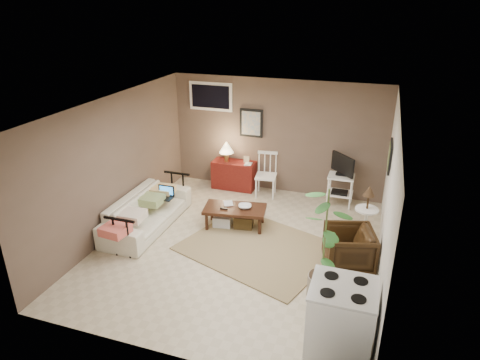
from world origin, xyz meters
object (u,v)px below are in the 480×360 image
(coffee_table, at_px, (235,216))
(tv_stand, at_px, (341,179))
(spindle_chair, at_px, (266,176))
(armchair, at_px, (349,247))
(side_table, at_px, (367,208))
(sofa, at_px, (147,206))
(stove, at_px, (341,321))
(potted_plant, at_px, (325,241))
(red_console, at_px, (233,172))

(coffee_table, xyz_separation_m, tv_stand, (1.70, 1.53, 0.33))
(spindle_chair, relative_size, armchair, 1.26)
(side_table, bearing_deg, sofa, -169.36)
(tv_stand, relative_size, stove, 1.12)
(sofa, distance_m, tv_stand, 3.79)
(tv_stand, relative_size, potted_plant, 0.64)
(coffee_table, relative_size, spindle_chair, 1.28)
(tv_stand, height_order, stove, tv_stand)
(coffee_table, relative_size, stove, 1.23)
(spindle_chair, xyz_separation_m, tv_stand, (1.53, 0.01, 0.13))
(red_console, bearing_deg, sofa, -113.13)
(sofa, relative_size, tv_stand, 1.94)
(coffee_table, relative_size, tv_stand, 1.10)
(red_console, bearing_deg, tv_stand, -3.15)
(red_console, bearing_deg, spindle_chair, -9.84)
(spindle_chair, bearing_deg, coffee_table, -96.52)
(potted_plant, relative_size, stove, 1.75)
(spindle_chair, relative_size, tv_stand, 0.86)
(coffee_table, distance_m, sofa, 1.59)
(sofa, relative_size, spindle_chair, 2.24)
(coffee_table, distance_m, side_table, 2.31)
(coffee_table, bearing_deg, stove, -49.24)
(spindle_chair, distance_m, tv_stand, 1.54)
(spindle_chair, distance_m, stove, 4.46)
(sofa, bearing_deg, stove, -118.76)
(coffee_table, relative_size, armchair, 1.61)
(armchair, distance_m, potted_plant, 1.02)
(red_console, bearing_deg, armchair, -40.92)
(red_console, bearing_deg, stove, -56.50)
(red_console, height_order, stove, red_console)
(red_console, relative_size, potted_plant, 0.64)
(stove, bearing_deg, sofa, 151.24)
(side_table, bearing_deg, potted_plant, -105.59)
(spindle_chair, bearing_deg, stove, -63.87)
(coffee_table, relative_size, side_table, 1.14)
(coffee_table, xyz_separation_m, armchair, (2.07, -0.66, 0.13))
(tv_stand, distance_m, side_table, 1.42)
(tv_stand, height_order, side_table, tv_stand)
(potted_plant, distance_m, stove, 1.13)
(red_console, distance_m, side_table, 3.21)
(side_table, height_order, potted_plant, potted_plant)
(armchair, height_order, stove, stove)
(tv_stand, bearing_deg, potted_plant, -88.47)
(side_table, bearing_deg, stove, -92.69)
(stove, bearing_deg, armchair, 92.07)
(side_table, bearing_deg, tv_stand, 113.35)
(red_console, height_order, spindle_chair, red_console)
(spindle_chair, relative_size, side_table, 0.89)
(sofa, bearing_deg, red_console, -23.13)
(tv_stand, bearing_deg, coffee_table, -138.09)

